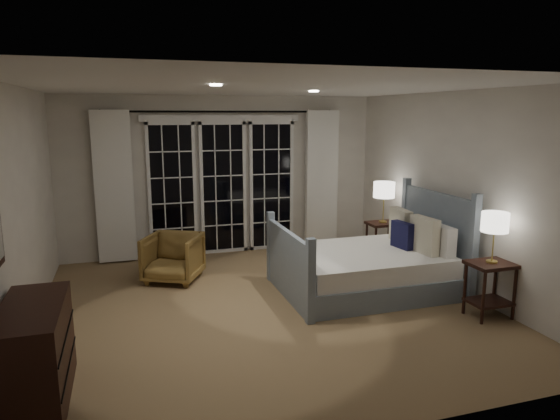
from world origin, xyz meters
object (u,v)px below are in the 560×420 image
object	(u,v)px
nightstand_left	(490,281)
armchair	(173,258)
lamp_left	(495,223)
lamp_right	(384,190)
dresser	(35,354)
nightstand_right	(382,235)
bed	(370,266)

from	to	relation	value
nightstand_left	armchair	world-z (taller)	armchair
lamp_left	armchair	bearing A→B (deg)	144.64
nightstand_left	lamp_right	distance (m)	2.41
lamp_left	dresser	bearing A→B (deg)	-175.83
nightstand_right	dresser	distance (m)	5.18
bed	dresser	xyz separation A→B (m)	(-3.65, -1.50, 0.08)
bed	nightstand_right	bearing A→B (deg)	54.76
lamp_right	armchair	bearing A→B (deg)	-179.30
bed	lamp_right	size ratio (longest dim) A/B	3.39
nightstand_right	lamp_left	size ratio (longest dim) A/B	1.06
bed	dresser	size ratio (longest dim) A/B	1.90
nightstand_right	lamp_right	xyz separation A→B (m)	(-0.00, 0.00, 0.70)
lamp_left	lamp_right	bearing A→B (deg)	91.24
lamp_right	armchair	world-z (taller)	lamp_right
nightstand_left	armchair	distance (m)	3.94
lamp_right	bed	bearing A→B (deg)	-125.24
armchair	bed	bearing A→B (deg)	1.69
nightstand_right	armchair	world-z (taller)	armchair
nightstand_right	dresser	xyz separation A→B (m)	(-4.46, -2.65, 0.01)
nightstand_right	nightstand_left	bearing A→B (deg)	-88.76
nightstand_right	lamp_right	world-z (taller)	lamp_right
dresser	lamp_right	bearing A→B (deg)	30.69
lamp_left	armchair	distance (m)	4.01
lamp_left	lamp_right	world-z (taller)	lamp_right
lamp_left	lamp_right	xyz separation A→B (m)	(-0.05, 2.32, 0.02)
lamp_left	lamp_right	size ratio (longest dim) A/B	0.90
nightstand_left	dresser	world-z (taller)	dresser
nightstand_left	lamp_left	size ratio (longest dim) A/B	1.12
nightstand_right	bed	bearing A→B (deg)	-125.24
nightstand_left	nightstand_right	size ratio (longest dim) A/B	1.06
lamp_right	armchair	xyz separation A→B (m)	(-3.16, -0.04, -0.77)
bed	armchair	bearing A→B (deg)	154.86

